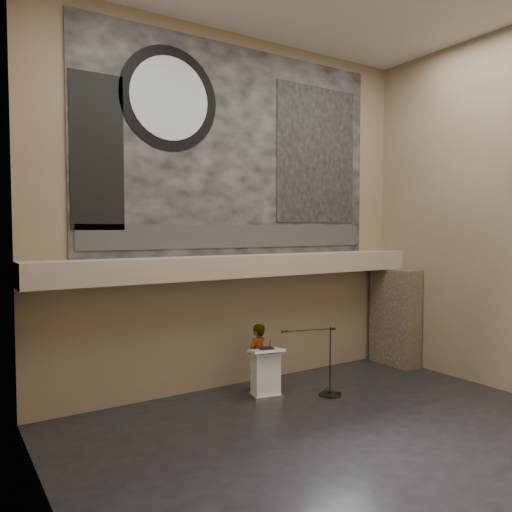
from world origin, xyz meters
TOP-DOWN VIEW (x-y plane):
  - floor at (0.00, 0.00)m, footprint 10.00×10.00m
  - wall_back at (0.00, 4.00)m, footprint 10.00×0.02m
  - wall_left at (-5.00, 0.00)m, footprint 0.02×8.00m
  - soffit at (0.00, 3.60)m, footprint 10.00×0.80m
  - sprinkler_left at (-1.60, 3.55)m, footprint 0.04×0.04m
  - sprinkler_right at (1.90, 3.55)m, footprint 0.04×0.04m
  - banner at (0.00, 3.97)m, footprint 8.00×0.05m
  - banner_text_strip at (0.00, 3.93)m, footprint 7.76×0.02m
  - banner_clock_rim at (-1.80, 3.93)m, footprint 2.30×0.02m
  - banner_clock_face at (-1.80, 3.91)m, footprint 1.84×0.02m
  - banner_building_print at (2.40, 3.93)m, footprint 2.60×0.02m
  - banner_brick_print at (-3.40, 3.93)m, footprint 1.10×0.02m
  - stone_pier at (4.65, 3.15)m, footprint 0.60×1.40m
  - lectern at (-0.00, 2.79)m, footprint 0.84×0.67m
  - binder at (-0.00, 2.76)m, footprint 0.35×0.30m
  - papers at (-0.08, 2.79)m, footprint 0.25×0.30m
  - speaker_person at (0.03, 3.19)m, footprint 0.69×0.57m
  - mic_stand at (1.28, 2.11)m, footprint 1.38×0.62m

SIDE VIEW (x-z plane):
  - floor at x=0.00m, z-range 0.00..0.00m
  - mic_stand at x=1.28m, z-range -0.55..1.03m
  - lectern at x=0.00m, z-range -0.02..1.12m
  - speaker_person at x=0.03m, z-range 0.00..1.61m
  - papers at x=-0.08m, z-range 1.10..1.10m
  - binder at x=0.00m, z-range 1.10..1.14m
  - stone_pier at x=4.65m, z-range 0.00..2.70m
  - sprinkler_left at x=-1.60m, z-range 2.64..2.70m
  - sprinkler_right at x=1.90m, z-range 2.64..2.70m
  - soffit at x=0.00m, z-range 2.70..3.20m
  - banner_text_strip at x=0.00m, z-range 3.38..3.93m
  - wall_back at x=0.00m, z-range 0.00..8.50m
  - wall_left at x=-5.00m, z-range 0.00..8.50m
  - banner_brick_print at x=-3.40m, z-range 3.80..7.00m
  - banner at x=0.00m, z-range 3.20..8.20m
  - banner_building_print at x=2.40m, z-range 4.00..7.60m
  - banner_clock_rim at x=-1.80m, z-range 5.55..7.85m
  - banner_clock_face at x=-1.80m, z-range 5.78..7.62m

